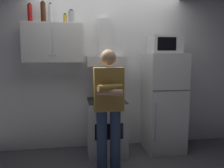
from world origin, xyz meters
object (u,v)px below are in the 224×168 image
(refrigerator, at_px, (164,102))
(bottle_spice_jar, at_px, (65,19))
(bottle_rum_dark, at_px, (43,12))
(cooking_pot, at_px, (116,97))
(bottle_vodka_clear, at_px, (51,14))
(bottle_canister_steel, at_px, (71,17))
(upper_cabinet, at_px, (54,43))
(person_standing, at_px, (109,106))
(range_hood, at_px, (105,53))
(microwave, at_px, (165,44))
(bottle_soda_red, at_px, (30,13))
(stove_oven, at_px, (107,126))

(refrigerator, bearing_deg, bottle_spice_jar, 176.39)
(refrigerator, height_order, bottle_rum_dark, bottle_rum_dark)
(cooking_pot, bearing_deg, bottle_vodka_clear, 163.72)
(bottle_canister_steel, bearing_deg, bottle_rum_dark, 179.21)
(upper_cabinet, distance_m, bottle_rum_dark, 0.47)
(refrigerator, height_order, cooking_pot, refrigerator)
(person_standing, bearing_deg, upper_cabinet, 135.74)
(range_hood, height_order, bottle_vodka_clear, bottle_vodka_clear)
(upper_cabinet, height_order, bottle_rum_dark, bottle_rum_dark)
(microwave, relative_size, bottle_spice_jar, 3.30)
(bottle_soda_red, relative_size, bottle_spice_jar, 1.99)
(person_standing, relative_size, cooking_pot, 6.07)
(upper_cabinet, xyz_separation_m, bottle_canister_steel, (0.28, -0.02, 0.39))
(range_hood, height_order, bottle_spice_jar, bottle_spice_jar)
(bottle_vodka_clear, distance_m, bottle_canister_steel, 0.32)
(refrigerator, xyz_separation_m, bottle_spice_jar, (-1.57, 0.10, 1.32))
(upper_cabinet, bearing_deg, bottle_canister_steel, -4.17)
(upper_cabinet, distance_m, cooking_pot, 1.26)
(stove_oven, bearing_deg, range_hood, 90.00)
(bottle_soda_red, relative_size, bottle_vodka_clear, 0.95)
(refrigerator, height_order, bottle_soda_red, bottle_soda_red)
(stove_oven, distance_m, cooking_pot, 0.53)
(bottle_canister_steel, bearing_deg, bottle_spice_jar, -176.80)
(upper_cabinet, bearing_deg, range_hood, 0.09)
(cooking_pot, distance_m, bottle_rum_dark, 1.67)
(bottle_rum_dark, xyz_separation_m, bottle_canister_steel, (0.41, -0.01, -0.06))
(bottle_rum_dark, height_order, bottle_canister_steel, bottle_rum_dark)
(bottle_vodka_clear, bearing_deg, microwave, -4.58)
(bottle_spice_jar, bearing_deg, bottle_soda_red, 174.78)
(cooking_pot, relative_size, bottle_canister_steel, 1.33)
(bottle_soda_red, xyz_separation_m, bottle_spice_jar, (0.52, -0.05, -0.07))
(upper_cabinet, bearing_deg, bottle_vodka_clear, 131.29)
(range_hood, height_order, cooking_pot, range_hood)
(upper_cabinet, bearing_deg, cooking_pot, -14.73)
(refrigerator, xyz_separation_m, person_standing, (-1.00, -0.61, 0.10))
(cooking_pot, height_order, bottle_canister_steel, bottle_canister_steel)
(bottle_canister_steel, bearing_deg, refrigerator, -4.05)
(range_hood, height_order, refrigerator, range_hood)
(upper_cabinet, bearing_deg, bottle_spice_jar, -7.94)
(upper_cabinet, height_order, microwave, upper_cabinet)
(cooking_pot, bearing_deg, refrigerator, 8.32)
(upper_cabinet, xyz_separation_m, cooking_pot, (0.93, -0.24, -0.82))
(microwave, xyz_separation_m, bottle_rum_dark, (-1.88, 0.09, 0.46))
(stove_oven, xyz_separation_m, microwave, (0.95, 0.02, 1.31))
(stove_oven, height_order, bottle_soda_red, bottle_soda_red)
(refrigerator, relative_size, person_standing, 0.98)
(upper_cabinet, distance_m, range_hood, 0.81)
(bottle_soda_red, xyz_separation_m, bottle_canister_steel, (0.61, -0.04, -0.04))
(stove_oven, height_order, bottle_vodka_clear, bottle_vodka_clear)
(range_hood, distance_m, microwave, 0.97)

